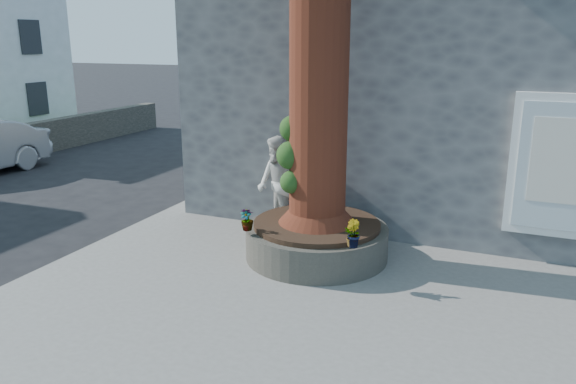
% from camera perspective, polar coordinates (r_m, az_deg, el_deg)
% --- Properties ---
extents(ground, '(120.00, 120.00, 0.00)m').
position_cam_1_polar(ground, '(7.97, -7.75, -11.44)').
color(ground, black).
rests_on(ground, ground).
extents(pavement, '(9.00, 8.00, 0.12)m').
position_cam_1_polar(pavement, '(8.21, 5.10, -10.06)').
color(pavement, slate).
rests_on(pavement, ground).
extents(yellow_line, '(0.10, 30.00, 0.01)m').
position_cam_1_polar(yellow_line, '(10.43, -19.54, -5.60)').
color(yellow_line, yellow).
rests_on(yellow_line, ground).
extents(stone_shop, '(10.30, 8.30, 6.30)m').
position_cam_1_polar(stone_shop, '(13.33, 18.20, 12.85)').
color(stone_shop, '#48494C').
rests_on(stone_shop, ground).
extents(planter, '(2.30, 2.30, 0.60)m').
position_cam_1_polar(planter, '(9.15, 2.92, -4.87)').
color(planter, black).
rests_on(planter, pavement).
extents(man, '(0.63, 0.41, 1.73)m').
position_cam_1_polar(man, '(10.22, 7.56, 0.54)').
color(man, '#161D3E').
rests_on(man, pavement).
extents(woman, '(1.08, 1.05, 1.75)m').
position_cam_1_polar(woman, '(10.25, -1.08, 0.80)').
color(woman, beige).
rests_on(woman, pavement).
extents(shopping_bag, '(0.23, 0.18, 0.28)m').
position_cam_1_polar(shopping_bag, '(10.26, 8.65, -3.66)').
color(shopping_bag, white).
rests_on(shopping_bag, pavement).
extents(plant_a, '(0.20, 0.16, 0.33)m').
position_cam_1_polar(plant_a, '(8.59, -4.31, -2.92)').
color(plant_a, gray).
rests_on(plant_a, planter).
extents(plant_b, '(0.30, 0.30, 0.39)m').
position_cam_1_polar(plant_b, '(7.97, 6.61, -4.22)').
color(plant_b, gray).
rests_on(plant_b, planter).
extents(plant_c, '(0.22, 0.22, 0.35)m').
position_cam_1_polar(plant_c, '(8.63, -4.16, -2.76)').
color(plant_c, gray).
rests_on(plant_c, planter).
extents(plant_d, '(0.32, 0.33, 0.28)m').
position_cam_1_polar(plant_d, '(7.99, 6.59, -4.60)').
color(plant_d, gray).
rests_on(plant_d, planter).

